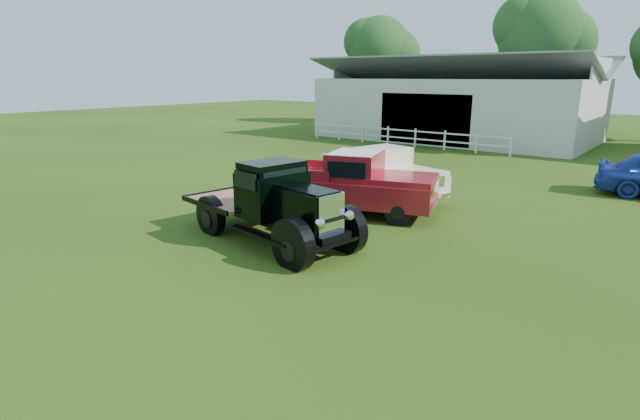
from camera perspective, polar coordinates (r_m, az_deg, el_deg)
The scene contains 8 objects.
ground at distance 12.50m, azimuth -4.16°, elevation -5.63°, with size 120.00×120.00×0.00m, color #273E0D.
shed_left at distance 37.70m, azimuth 15.37°, elevation 12.14°, with size 18.80×10.20×5.60m, color beige, non-canonical shape.
fence_rail at distance 32.94m, azimuth 9.28°, elevation 8.27°, with size 14.20×0.16×1.20m, color white, non-canonical shape.
tree_a at distance 49.01m, azimuth 6.71°, elevation 16.00°, with size 6.30×6.30×10.50m, color #1B4B1E, non-canonical shape.
tree_b at distance 44.24m, azimuth 23.66°, elevation 15.64°, with size 6.90×6.90×11.50m, color #1B4B1E, non-canonical shape.
vintage_flatbed at distance 13.62m, azimuth -5.69°, elevation 0.98°, with size 5.61×2.22×2.22m, color black, non-canonical shape.
red_pickup at distance 16.44m, azimuth 3.63°, elevation 3.20°, with size 5.65×2.17×2.06m, color #A41921, non-canonical shape.
white_pickup at distance 18.54m, azimuth 6.94°, elevation 4.19°, with size 5.11×1.98×1.88m, color beige, non-canonical shape.
Camera 1 is at (7.95, -8.57, 4.42)m, focal length 28.00 mm.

